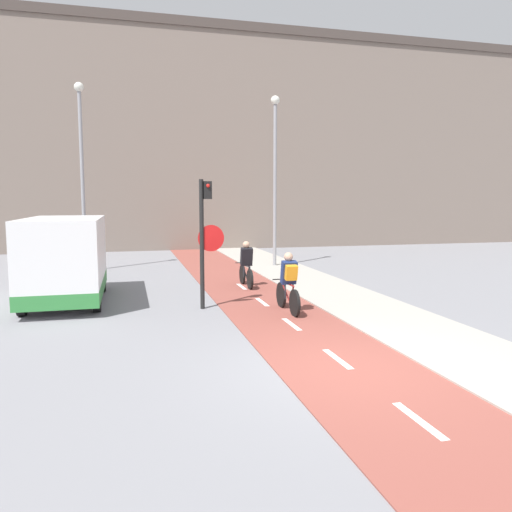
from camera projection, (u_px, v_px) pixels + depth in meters
ground_plane at (350, 369)px, 8.14m from camera, size 120.00×120.00×0.00m
bike_lane at (350, 369)px, 8.14m from camera, size 2.43×60.00×0.02m
sidewalk_strip at (477, 357)px, 8.74m from camera, size 2.40×60.00×0.05m
building_row_background at (185, 141)px, 29.52m from camera, size 60.00×5.20×12.45m
traffic_light_pole at (205, 229)px, 12.52m from camera, size 0.67×0.25×3.27m
street_lamp_far at (82, 158)px, 18.99m from camera, size 0.36×0.36×7.16m
street_lamp_sidewalk at (275, 164)px, 20.38m from camera, size 0.36×0.36×6.95m
cyclist_near at (289, 284)px, 12.20m from camera, size 0.46×1.73×1.49m
cyclist_far at (246, 266)px, 15.82m from camera, size 0.46×1.69×1.47m
van at (66, 261)px, 13.40m from camera, size 1.91×4.43×2.29m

